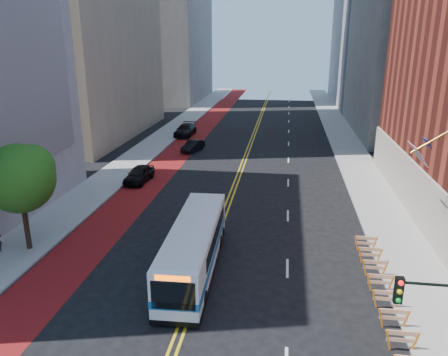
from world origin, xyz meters
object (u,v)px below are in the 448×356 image
car_a (139,174)px  car_b (193,146)px  street_tree (20,176)px  traffic_signal (430,320)px  transit_bus (194,246)px  car_c (185,130)px

car_a → car_b: 12.44m
street_tree → car_a: size_ratio=1.52×
car_a → street_tree: bearing=-95.2°
traffic_signal → transit_bus: bearing=139.2°
car_a → car_b: (2.50, 12.19, -0.10)m
traffic_signal → car_b: bearing=113.8°
traffic_signal → car_a: (-18.36, 23.81, -2.97)m
car_a → car_b: size_ratio=1.12×
traffic_signal → car_b: (-15.86, 36.00, -3.08)m
car_b → car_c: size_ratio=0.72×
street_tree → transit_bus: 11.34m
traffic_signal → car_a: 30.21m
traffic_signal → car_b: traffic_signal is taller
traffic_signal → street_tree: bearing=155.2°
traffic_signal → car_c: traffic_signal is taller
street_tree → car_b: (4.80, 26.44, -4.26)m
transit_bus → car_c: transit_bus is taller
street_tree → traffic_signal: bearing=-24.8°
street_tree → car_a: 15.03m
transit_bus → car_c: (-8.83, 35.87, -0.75)m
car_a → car_c: size_ratio=0.81×
transit_bus → car_c: 36.95m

